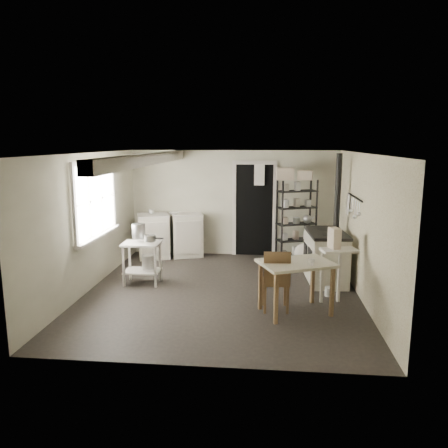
# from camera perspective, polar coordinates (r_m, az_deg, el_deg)

# --- Properties ---
(floor) EXTENTS (5.00, 5.00, 0.00)m
(floor) POSITION_cam_1_polar(r_m,az_deg,el_deg) (7.42, -0.23, -8.81)
(floor) COLOR black
(floor) RESTS_ON ground
(ceiling) EXTENTS (5.00, 5.00, 0.00)m
(ceiling) POSITION_cam_1_polar(r_m,az_deg,el_deg) (7.00, -0.24, 9.24)
(ceiling) COLOR beige
(ceiling) RESTS_ON wall_back
(wall_back) EXTENTS (4.50, 0.02, 2.30)m
(wall_back) POSITION_cam_1_polar(r_m,az_deg,el_deg) (9.58, 1.29, 2.73)
(wall_back) COLOR #BAB79F
(wall_back) RESTS_ON ground
(wall_front) EXTENTS (4.50, 0.02, 2.30)m
(wall_front) POSITION_cam_1_polar(r_m,az_deg,el_deg) (4.71, -3.36, -5.71)
(wall_front) COLOR #BAB79F
(wall_front) RESTS_ON ground
(wall_left) EXTENTS (0.02, 5.00, 2.30)m
(wall_left) POSITION_cam_1_polar(r_m,az_deg,el_deg) (7.68, -17.18, 0.26)
(wall_left) COLOR #BAB79F
(wall_left) RESTS_ON ground
(wall_right) EXTENTS (0.02, 5.00, 2.30)m
(wall_right) POSITION_cam_1_polar(r_m,az_deg,el_deg) (7.25, 17.75, -0.37)
(wall_right) COLOR #BAB79F
(wall_right) RESTS_ON ground
(window) EXTENTS (0.12, 1.76, 1.28)m
(window) POSITION_cam_1_polar(r_m,az_deg,el_deg) (7.80, -16.55, 3.05)
(window) COLOR beige
(window) RESTS_ON wall_left
(doorway) EXTENTS (0.96, 0.10, 2.08)m
(doorway) POSITION_cam_1_polar(r_m,az_deg,el_deg) (9.55, 3.97, 1.77)
(doorway) COLOR beige
(doorway) RESTS_ON ground
(ceiling_beam) EXTENTS (0.18, 5.00, 0.18)m
(ceiling_beam) POSITION_cam_1_polar(r_m,az_deg,el_deg) (7.22, -9.86, 8.34)
(ceiling_beam) COLOR beige
(ceiling_beam) RESTS_ON ceiling
(wallpaper_panel) EXTENTS (0.01, 5.00, 2.30)m
(wallpaper_panel) POSITION_cam_1_polar(r_m,az_deg,el_deg) (7.25, 17.67, -0.37)
(wallpaper_panel) COLOR beige
(wallpaper_panel) RESTS_ON wall_right
(utensil_rail) EXTENTS (0.06, 1.20, 0.44)m
(utensil_rail) POSITION_cam_1_polar(r_m,az_deg,el_deg) (7.76, 16.57, 3.38)
(utensil_rail) COLOR silver
(utensil_rail) RESTS_ON wall_right
(prep_table) EXTENTS (0.66, 0.47, 0.74)m
(prep_table) POSITION_cam_1_polar(r_m,az_deg,el_deg) (7.84, -10.64, -4.86)
(prep_table) COLOR beige
(prep_table) RESTS_ON ground
(stockpot) EXTENTS (0.28, 0.28, 0.25)m
(stockpot) POSITION_cam_1_polar(r_m,az_deg,el_deg) (7.80, -11.09, -0.88)
(stockpot) COLOR silver
(stockpot) RESTS_ON prep_table
(saucepan) EXTENTS (0.24, 0.24, 0.11)m
(saucepan) POSITION_cam_1_polar(r_m,az_deg,el_deg) (7.60, -9.67, -1.83)
(saucepan) COLOR silver
(saucepan) RESTS_ON prep_table
(bucket) EXTENTS (0.31, 0.31, 0.26)m
(bucket) POSITION_cam_1_polar(r_m,az_deg,el_deg) (7.86, -9.81, -4.90)
(bucket) COLOR silver
(bucket) RESTS_ON prep_table
(base_cabinets) EXTENTS (1.56, 1.04, 0.95)m
(base_cabinets) POSITION_cam_1_polar(r_m,az_deg,el_deg) (9.59, -7.02, -1.53)
(base_cabinets) COLOR beige
(base_cabinets) RESTS_ON ground
(mixing_bowl) EXTENTS (0.32, 0.32, 0.07)m
(mixing_bowl) POSITION_cam_1_polar(r_m,az_deg,el_deg) (9.37, -6.49, 1.27)
(mixing_bowl) COLOR silver
(mixing_bowl) RESTS_ON base_cabinets
(counter_cup) EXTENTS (0.15, 0.15, 0.10)m
(counter_cup) POSITION_cam_1_polar(r_m,az_deg,el_deg) (9.51, -9.47, 1.43)
(counter_cup) COLOR silver
(counter_cup) RESTS_ON base_cabinets
(shelf_rack) EXTENTS (0.87, 0.61, 1.71)m
(shelf_rack) POSITION_cam_1_polar(r_m,az_deg,el_deg) (9.19, 9.44, 0.98)
(shelf_rack) COLOR black
(shelf_rack) RESTS_ON ground
(shelf_jar) EXTENTS (0.12, 0.12, 0.21)m
(shelf_jar) POSITION_cam_1_polar(r_m,az_deg,el_deg) (9.14, 7.83, 3.67)
(shelf_jar) COLOR silver
(shelf_jar) RESTS_ON shelf_rack
(storage_box_a) EXTENTS (0.37, 0.33, 0.24)m
(storage_box_a) POSITION_cam_1_polar(r_m,az_deg,el_deg) (9.04, 7.97, 7.63)
(storage_box_a) COLOR beige
(storage_box_a) RESTS_ON shelf_rack
(storage_box_b) EXTENTS (0.33, 0.32, 0.19)m
(storage_box_b) POSITION_cam_1_polar(r_m,az_deg,el_deg) (9.08, 10.58, 7.44)
(storage_box_b) COLOR beige
(storage_box_b) RESTS_ON shelf_rack
(stove) EXTENTS (0.71, 1.19, 0.90)m
(stove) POSITION_cam_1_polar(r_m,az_deg,el_deg) (8.05, 13.14, -4.26)
(stove) COLOR beige
(stove) RESTS_ON ground
(stovepipe) EXTENTS (0.14, 0.14, 1.42)m
(stovepipe) POSITION_cam_1_polar(r_m,az_deg,el_deg) (8.31, 14.65, 4.22)
(stovepipe) COLOR black
(stovepipe) RESTS_ON stove
(side_ledge) EXTENTS (0.61, 0.41, 0.85)m
(side_ledge) POSITION_cam_1_polar(r_m,az_deg,el_deg) (7.06, 14.67, -6.51)
(side_ledge) COLOR beige
(side_ledge) RESTS_ON ground
(oats_box) EXTENTS (0.19, 0.24, 0.32)m
(oats_box) POSITION_cam_1_polar(r_m,az_deg,el_deg) (6.95, 14.23, -1.82)
(oats_box) COLOR beige
(oats_box) RESTS_ON side_ledge
(work_table) EXTENTS (1.21, 1.05, 0.77)m
(work_table) POSITION_cam_1_polar(r_m,az_deg,el_deg) (6.51, 9.31, -8.23)
(work_table) COLOR beige
(work_table) RESTS_ON ground
(table_cup) EXTENTS (0.12, 0.12, 0.09)m
(table_cup) POSITION_cam_1_polar(r_m,az_deg,el_deg) (6.26, 11.32, -5.01)
(table_cup) COLOR silver
(table_cup) RESTS_ON work_table
(chair) EXTENTS (0.42, 0.43, 0.94)m
(chair) POSITION_cam_1_polar(r_m,az_deg,el_deg) (6.56, 6.77, -7.07)
(chair) COLOR brown
(chair) RESTS_ON ground
(flour_sack) EXTENTS (0.39, 0.34, 0.44)m
(flour_sack) POSITION_cam_1_polar(r_m,az_deg,el_deg) (9.09, 10.32, -3.73)
(flour_sack) COLOR white
(flour_sack) RESTS_ON ground
(floor_crock) EXTENTS (0.13, 0.13, 0.15)m
(floor_crock) POSITION_cam_1_polar(r_m,az_deg,el_deg) (7.39, 13.50, -8.58)
(floor_crock) COLOR silver
(floor_crock) RESTS_ON ground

